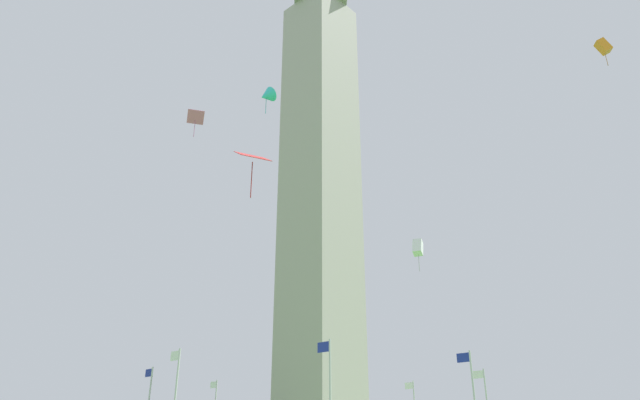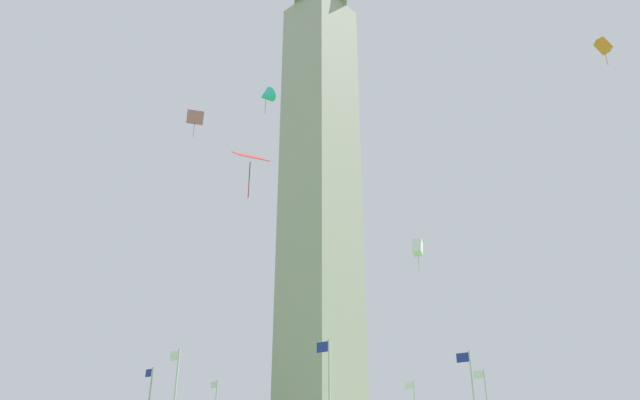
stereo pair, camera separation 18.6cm
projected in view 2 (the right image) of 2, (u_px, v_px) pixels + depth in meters
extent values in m
cube|color=#A8A399|center=(320.00, 200.00, 54.77)|extent=(5.94, 5.94, 47.49)
cube|color=white|center=(214.00, 385.00, 57.39)|extent=(1.00, 0.03, 0.64)
cube|color=#1E2D99|center=(149.00, 373.00, 47.94)|extent=(1.00, 0.03, 0.64)
cube|color=white|center=(175.00, 356.00, 38.80)|extent=(1.00, 0.03, 0.64)
cube|color=#1E2D99|center=(323.00, 347.00, 35.31)|extent=(1.00, 0.03, 0.64)
cube|color=#1E2D99|center=(463.00, 358.00, 39.53)|extent=(1.00, 0.03, 0.64)
cube|color=white|center=(478.00, 374.00, 48.98)|extent=(1.00, 0.03, 0.64)
cube|color=white|center=(409.00, 386.00, 58.13)|extent=(1.00, 0.03, 0.64)
cube|color=red|center=(311.00, 389.00, 61.61)|extent=(1.00, 0.03, 0.64)
cube|color=orange|center=(603.00, 46.00, 45.89)|extent=(1.37, 1.28, 1.43)
cylinder|color=#A75C15|center=(606.00, 57.00, 45.44)|extent=(0.04, 0.04, 1.66)
cube|color=white|center=(418.00, 247.00, 45.05)|extent=(1.06, 1.31, 1.46)
cylinder|color=#A7A7A7|center=(419.00, 261.00, 44.59)|extent=(0.04, 0.04, 1.72)
cone|color=#33C6D1|center=(266.00, 96.00, 44.89)|extent=(1.57, 1.85, 1.63)
cylinder|color=teal|center=(265.00, 106.00, 44.50)|extent=(0.04, 0.04, 1.46)
cube|color=red|center=(250.00, 156.00, 24.98)|extent=(1.71, 1.83, 0.80)
cylinder|color=maroon|center=(249.00, 180.00, 24.51)|extent=(0.04, 0.04, 1.75)
cube|color=pink|center=(195.00, 117.00, 45.16)|extent=(1.71, 1.75, 0.61)
cylinder|color=#A44A79|center=(194.00, 128.00, 44.74)|extent=(0.04, 0.04, 1.58)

